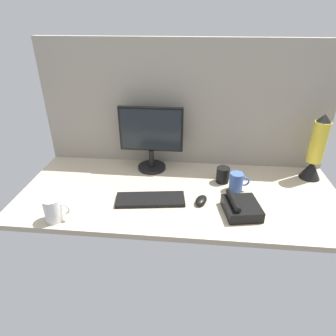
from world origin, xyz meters
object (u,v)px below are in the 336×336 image
(mug_ceramic_blue, at_px, (236,182))
(lava_lamp, at_px, (315,153))
(monitor, at_px, (151,136))
(mouse, at_px, (201,200))
(mug_black_travel, at_px, (223,175))
(mug_ceramic_white, at_px, (54,209))
(keyboard, at_px, (150,199))
(desk_phone, at_px, (241,207))

(mug_ceramic_blue, height_order, lava_lamp, lava_lamp)
(monitor, relative_size, lava_lamp, 1.00)
(mouse, relative_size, mug_black_travel, 1.02)
(mouse, distance_m, mug_ceramic_white, 0.75)
(mug_black_travel, xyz_separation_m, lava_lamp, (0.54, 0.10, 0.12))
(keyboard, height_order, mug_ceramic_white, mug_ceramic_white)
(monitor, distance_m, mug_ceramic_blue, 0.59)
(mouse, bearing_deg, lava_lamp, 46.42)
(monitor, xyz_separation_m, mug_ceramic_white, (-0.39, -0.58, -0.16))
(mug_black_travel, bearing_deg, mug_ceramic_blue, -50.65)
(keyboard, xyz_separation_m, desk_phone, (0.47, -0.06, 0.02))
(monitor, bearing_deg, mouse, -49.00)
(mug_black_travel, bearing_deg, keyboard, -148.72)
(keyboard, height_order, desk_phone, desk_phone)
(keyboard, bearing_deg, mug_ceramic_white, -162.93)
(mug_ceramic_white, xyz_separation_m, lava_lamp, (1.38, 0.55, 0.11))
(mug_ceramic_white, distance_m, desk_phone, 0.93)
(mug_ceramic_blue, bearing_deg, lava_lamp, 22.11)
(monitor, distance_m, mug_ceramic_white, 0.72)
(keyboard, xyz_separation_m, mug_black_travel, (0.40, 0.24, 0.04))
(mouse, distance_m, mug_ceramic_blue, 0.25)
(mug_ceramic_blue, distance_m, lava_lamp, 0.52)
(mouse, height_order, mug_ceramic_white, mug_ceramic_white)
(mug_ceramic_blue, bearing_deg, monitor, 157.01)
(mug_ceramic_white, relative_size, lava_lamp, 0.31)
(monitor, distance_m, mouse, 0.53)
(mug_ceramic_blue, relative_size, mug_black_travel, 1.19)
(monitor, xyz_separation_m, keyboard, (0.05, -0.38, -0.21))
(keyboard, bearing_deg, desk_phone, -14.41)
(monitor, distance_m, mug_black_travel, 0.50)
(mug_ceramic_white, distance_m, lava_lamp, 1.49)
(monitor, relative_size, mug_ceramic_blue, 3.63)
(lava_lamp, bearing_deg, mug_ceramic_white, -158.29)
(keyboard, bearing_deg, lava_lamp, 12.67)
(keyboard, distance_m, lava_lamp, 1.01)
(lava_lamp, height_order, desk_phone, lava_lamp)
(mouse, height_order, lava_lamp, lava_lamp)
(mouse, xyz_separation_m, desk_phone, (0.20, -0.07, 0.01))
(mug_ceramic_white, height_order, desk_phone, mug_ceramic_white)
(monitor, relative_size, mug_black_travel, 4.32)
(monitor, bearing_deg, keyboard, -82.98)
(mouse, bearing_deg, monitor, 150.53)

